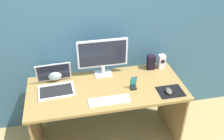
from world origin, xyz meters
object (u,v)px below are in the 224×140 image
at_px(monitor, 103,56).
at_px(speaker_right, 161,61).
at_px(fishbowl, 54,72).
at_px(speaker_near_monitor, 151,62).
at_px(keyboard_external, 109,101).
at_px(phone_in_dock, 133,84).
at_px(mouse, 169,91).
at_px(laptop, 55,84).

xyz_separation_m(monitor, speaker_right, (0.66, 0.00, -0.15)).
bearing_deg(fishbowl, speaker_near_monitor, -0.47).
height_order(keyboard_external, phone_in_dock, phone_in_dock).
height_order(mouse, phone_in_dock, phone_in_dock).
bearing_deg(mouse, speaker_near_monitor, 100.61).
xyz_separation_m(speaker_right, fishbowl, (-1.16, 0.01, 0.01)).
distance_m(speaker_right, phone_in_dock, 0.52).
height_order(speaker_right, laptop, laptop).
bearing_deg(keyboard_external, speaker_near_monitor, 39.54).
xyz_separation_m(speaker_near_monitor, fishbowl, (-1.04, 0.01, 0.00)).
bearing_deg(phone_in_dock, speaker_near_monitor, 47.45).
xyz_separation_m(laptop, fishbowl, (-0.00, 0.17, 0.04)).
bearing_deg(laptop, phone_in_dock, -11.62).
xyz_separation_m(speaker_right, laptop, (-1.16, -0.16, -0.03)).
height_order(speaker_right, keyboard_external, speaker_right).
distance_m(laptop, mouse, 1.10).
bearing_deg(laptop, keyboard_external, -31.66).
distance_m(fishbowl, keyboard_external, 0.67).
height_order(speaker_right, speaker_near_monitor, speaker_near_monitor).
distance_m(monitor, fishbowl, 0.52).
relative_size(speaker_right, laptop, 0.43).
height_order(fishbowl, mouse, fishbowl).
bearing_deg(keyboard_external, phone_in_dock, 28.03).
height_order(fishbowl, phone_in_dock, fishbowl).
relative_size(monitor, laptop, 1.44).
relative_size(laptop, keyboard_external, 0.93).
bearing_deg(phone_in_dock, mouse, -23.54).
relative_size(speaker_near_monitor, laptop, 0.44).
bearing_deg(speaker_near_monitor, monitor, -179.59).
relative_size(speaker_near_monitor, mouse, 1.60).
bearing_deg(phone_in_dock, monitor, 128.55).
xyz_separation_m(speaker_right, mouse, (-0.09, -0.45, -0.06)).
relative_size(laptop, phone_in_dock, 2.61).
xyz_separation_m(monitor, speaker_near_monitor, (0.54, 0.00, -0.15)).
bearing_deg(keyboard_external, speaker_right, 34.13).
relative_size(fishbowl, phone_in_dock, 1.29).
distance_m(fishbowl, mouse, 1.16).
distance_m(speaker_near_monitor, mouse, 0.46).
bearing_deg(laptop, fishbowl, 90.46).
bearing_deg(speaker_near_monitor, speaker_right, 0.01).
bearing_deg(mouse, phone_in_dock, 163.63).
xyz_separation_m(speaker_near_monitor, keyboard_external, (-0.56, -0.46, -0.08)).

